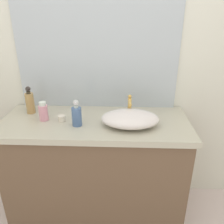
# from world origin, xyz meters

# --- Properties ---
(bathroom_wall_rear) EXTENTS (6.00, 0.06, 2.60)m
(bathroom_wall_rear) POSITION_xyz_m (0.00, 0.73, 1.30)
(bathroom_wall_rear) COLOR silver
(bathroom_wall_rear) RESTS_ON ground
(vanity_counter) EXTENTS (1.38, 0.57, 0.86)m
(vanity_counter) POSITION_xyz_m (-0.06, 0.41, 0.43)
(vanity_counter) COLOR brown
(vanity_counter) RESTS_ON ground
(wall_mirror_panel) EXTENTS (1.26, 0.01, 1.13)m
(wall_mirror_panel) POSITION_xyz_m (-0.06, 0.69, 1.43)
(wall_mirror_panel) COLOR #B2BCC6
(wall_mirror_panel) RESTS_ON vanity_counter
(sink_basin) EXTENTS (0.40, 0.28, 0.10)m
(sink_basin) POSITION_xyz_m (0.20, 0.34, 0.92)
(sink_basin) COLOR silver
(sink_basin) RESTS_ON vanity_counter
(faucet) EXTENTS (0.03, 0.13, 0.16)m
(faucet) POSITION_xyz_m (0.20, 0.50, 0.96)
(faucet) COLOR #E0AD50
(faucet) RESTS_ON vanity_counter
(soap_dispenser) EXTENTS (0.07, 0.07, 0.19)m
(soap_dispenser) POSITION_xyz_m (-0.17, 0.33, 0.94)
(soap_dispenser) COLOR #4B6898
(soap_dispenser) RESTS_ON vanity_counter
(lotion_bottle) EXTENTS (0.07, 0.07, 0.14)m
(lotion_bottle) POSITION_xyz_m (-0.43, 0.40, 0.93)
(lotion_bottle) COLOR pink
(lotion_bottle) RESTS_ON vanity_counter
(perfume_bottle) EXTENTS (0.07, 0.07, 0.22)m
(perfume_bottle) POSITION_xyz_m (-0.57, 0.53, 0.96)
(perfume_bottle) COLOR tan
(perfume_bottle) RESTS_ON vanity_counter
(candle_jar) EXTENTS (0.05, 0.05, 0.04)m
(candle_jar) POSITION_xyz_m (-0.29, 0.39, 0.88)
(candle_jar) COLOR silver
(candle_jar) RESTS_ON vanity_counter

